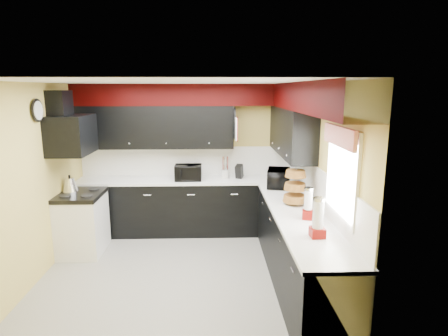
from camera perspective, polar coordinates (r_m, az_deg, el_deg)
name	(u,v)px	position (r m, az deg, el deg)	size (l,w,h in m)	color
ground	(180,274)	(5.23, -6.78, -15.69)	(3.60, 3.60, 0.00)	gray
wall_back	(187,158)	(6.53, -5.74, 1.59)	(3.60, 0.06, 2.50)	#E0C666
wall_right	(318,182)	(4.95, 14.11, -2.06)	(0.06, 3.60, 2.50)	#E0C666
wall_left	(33,184)	(5.26, -27.08, -2.20)	(0.06, 3.60, 2.50)	#E0C666
ceiling	(174,82)	(4.64, -7.55, 12.88)	(3.60, 3.60, 0.06)	white
cab_back	(186,207)	(6.44, -5.76, -5.91)	(3.60, 0.60, 0.90)	black
cab_right	(297,250)	(4.86, 11.11, -12.18)	(0.60, 3.00, 0.90)	black
counter_back	(186,180)	(6.31, -5.85, -1.84)	(3.62, 0.64, 0.04)	white
counter_right	(299,214)	(4.69, 11.34, -6.92)	(0.64, 3.02, 0.04)	white
splash_back	(187,161)	(6.53, -5.73, 1.06)	(3.60, 0.02, 0.50)	white
splash_right	(317,186)	(4.96, 13.96, -2.74)	(0.02, 3.60, 0.50)	white
upper_back	(155,127)	(6.34, -10.48, 6.16)	(2.60, 0.35, 0.70)	black
upper_right	(291,131)	(5.67, 10.21, 5.51)	(0.35, 1.80, 0.70)	black
soffit_back	(184,95)	(6.25, -6.05, 11.04)	(3.60, 0.36, 0.35)	black
soffit_right	(312,97)	(4.59, 13.21, 10.49)	(0.36, 3.24, 0.35)	black
stove	(83,225)	(6.04, -20.74, -8.07)	(0.60, 0.75, 0.86)	white
cooktop	(80,195)	(5.90, -21.07, -3.86)	(0.62, 0.77, 0.06)	black
hood	(72,135)	(5.76, -22.20, 4.71)	(0.50, 0.78, 0.55)	black
hood_duct	(60,105)	(5.77, -23.75, 8.80)	(0.24, 0.40, 0.40)	black
window	(342,175)	(4.04, 17.56, -1.00)	(0.03, 0.86, 0.96)	white
valance	(339,136)	(3.96, 17.17, 4.65)	(0.04, 0.88, 0.20)	red
pan_top	(235,115)	(6.19, 1.64, 8.08)	(0.03, 0.22, 0.40)	black
pan_mid	(235,131)	(6.08, 1.70, 5.64)	(0.03, 0.28, 0.46)	black
pan_low	(234,131)	(6.34, 1.55, 5.63)	(0.03, 0.24, 0.42)	black
cut_board	(236,129)	(5.96, 1.87, 5.99)	(0.03, 0.26, 0.35)	white
baskets	(295,186)	(4.94, 10.78, -2.76)	(0.27, 0.27, 0.50)	brown
clock	(37,110)	(5.35, -26.58, 7.85)	(0.03, 0.30, 0.30)	black
deco_plate	(328,104)	(4.47, 15.61, 9.38)	(0.03, 0.24, 0.24)	white
toaster_oven	(188,173)	(6.20, -5.47, -0.70)	(0.44, 0.36, 0.25)	black
microwave	(279,178)	(5.81, 8.33, -1.53)	(0.49, 0.33, 0.27)	black
utensil_crock	(225,174)	(6.32, 0.21, -0.91)	(0.13, 0.13, 0.14)	silver
knife_block	(239,172)	(6.30, 2.33, -0.56)	(0.10, 0.15, 0.23)	black
kettle	(70,185)	(6.04, -22.42, -2.35)	(0.22, 0.22, 0.20)	silver
dispenser_a	(308,205)	(4.44, 12.69, -5.53)	(0.12, 0.12, 0.33)	#5E000F
dispenser_b	(318,219)	(3.92, 14.13, -7.54)	(0.14, 0.14, 0.39)	maroon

